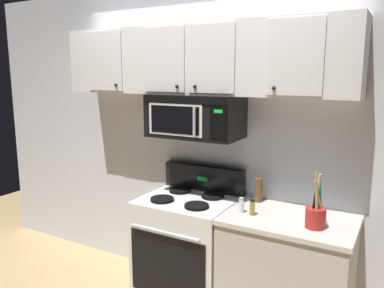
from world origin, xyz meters
name	(u,v)px	position (x,y,z in m)	size (l,w,h in m)	color
back_wall	(209,139)	(0.00, 0.79, 1.35)	(5.20, 0.10, 2.70)	silver
stove_range	(188,248)	(0.00, 0.42, 0.47)	(0.76, 0.69, 1.12)	white
over_range_microwave	(195,116)	(0.00, 0.54, 1.58)	(0.76, 0.43, 0.35)	black
upper_cabinets	(197,60)	(0.00, 0.57, 2.02)	(2.50, 0.36, 0.55)	silver
counter_segment	(287,275)	(0.84, 0.43, 0.45)	(0.93, 0.65, 0.90)	#BCB7AD
utensil_crock_red	(316,214)	(1.04, 0.33, 0.99)	(0.13, 0.13, 0.39)	red
salt_shaker	(241,205)	(0.50, 0.35, 0.96)	(0.04, 0.04, 0.12)	white
pepper_mill	(259,190)	(0.53, 0.64, 1.00)	(0.06, 0.06, 0.19)	brown
spice_jar	(252,207)	(0.59, 0.34, 0.96)	(0.04, 0.04, 0.12)	olive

